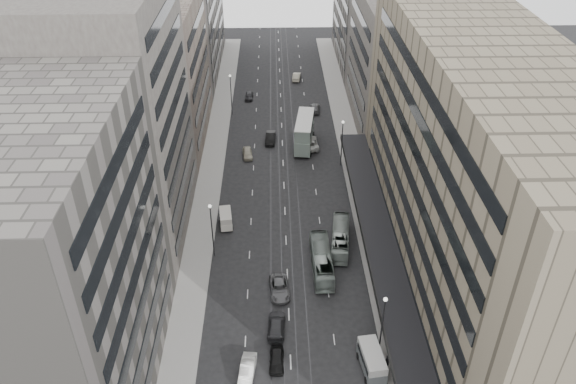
{
  "coord_description": "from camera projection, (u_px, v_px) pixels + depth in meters",
  "views": [
    {
      "loc": [
        -1.35,
        -46.11,
        49.01
      ],
      "look_at": [
        0.32,
        16.67,
        6.96
      ],
      "focal_mm": 35.0,
      "sensor_mm": 36.0,
      "label": 1
    }
  ],
  "objects": [
    {
      "name": "sedan_2",
      "position": [
        280.0,
        288.0,
        69.14
      ],
      "size": [
        2.68,
        5.15,
        1.39
      ],
      "primitive_type": "imported",
      "rotation": [
        0.0,
        0.0,
        0.08
      ],
      "color": "#59585B",
      "rests_on": "ground"
    },
    {
      "name": "lamp_left_far",
      "position": [
        231.0,
        90.0,
        108.18
      ],
      "size": [
        0.44,
        0.44,
        8.32
      ],
      "color": "#262628",
      "rests_on": "ground"
    },
    {
      "name": "lamp_right_far",
      "position": [
        342.0,
        138.0,
        91.99
      ],
      "size": [
        0.44,
        0.44,
        8.32
      ],
      "color": "#262628",
      "rests_on": "ground"
    },
    {
      "name": "sidewalk_right",
      "position": [
        352.0,
        157.0,
        96.98
      ],
      "size": [
        4.0,
        125.0,
        0.15
      ],
      "primitive_type": "cube",
      "color": "gray",
      "rests_on": "ground"
    },
    {
      "name": "bus_far",
      "position": [
        340.0,
        238.0,
        76.41
      ],
      "size": [
        3.44,
        9.7,
        2.64
      ],
      "primitive_type": "imported",
      "rotation": [
        0.0,
        0.0,
        3.01
      ],
      "color": "#929E97",
      "rests_on": "ground"
    },
    {
      "name": "sidewalk_left",
      "position": [
        213.0,
        159.0,
        96.44
      ],
      "size": [
        4.0,
        125.0,
        0.15
      ],
      "primitive_type": "cube",
      "color": "gray",
      "rests_on": "ground"
    },
    {
      "name": "building_right_mid",
      "position": [
        398.0,
        60.0,
        102.6
      ],
      "size": [
        15.0,
        28.0,
        24.0
      ],
      "primitive_type": "cube",
      "color": "#46413D",
      "rests_on": "ground"
    },
    {
      "name": "sedan_5",
      "position": [
        271.0,
        138.0,
        101.33
      ],
      "size": [
        1.99,
        4.86,
        1.57
      ],
      "primitive_type": "imported",
      "rotation": [
        0.0,
        0.0,
        -0.07
      ],
      "color": "black",
      "rests_on": "ground"
    },
    {
      "name": "building_left_b",
      "position": [
        117.0,
        119.0,
        71.45
      ],
      "size": [
        15.0,
        26.0,
        34.0
      ],
      "primitive_type": "cube",
      "color": "#46413D",
      "rests_on": "ground"
    },
    {
      "name": "sedan_9",
      "position": [
        296.0,
        77.0,
        125.31
      ],
      "size": [
        2.12,
        4.74,
        1.51
      ],
      "primitive_type": "imported",
      "rotation": [
        0.0,
        0.0,
        3.03
      ],
      "color": "#A7A08A",
      "rests_on": "ground"
    },
    {
      "name": "building_left_c",
      "position": [
        157.0,
        72.0,
        96.38
      ],
      "size": [
        15.0,
        28.0,
        25.0
      ],
      "primitive_type": "cube",
      "color": "#6E6356",
      "rests_on": "ground"
    },
    {
      "name": "vw_microbus",
      "position": [
        372.0,
        360.0,
        59.07
      ],
      "size": [
        2.71,
        5.05,
        2.61
      ],
      "rotation": [
        0.0,
        0.0,
        0.13
      ],
      "color": "#54595B",
      "rests_on": "ground"
    },
    {
      "name": "building_left_a",
      "position": [
        52.0,
        274.0,
        50.14
      ],
      "size": [
        15.0,
        28.0,
        30.0
      ],
      "primitive_type": "cube",
      "color": "slate",
      "rests_on": "ground"
    },
    {
      "name": "department_store",
      "position": [
        474.0,
        173.0,
        64.41
      ],
      "size": [
        19.2,
        60.0,
        30.0
      ],
      "color": "#756A56",
      "rests_on": "ground"
    },
    {
      "name": "building_left_d",
      "position": [
        181.0,
        9.0,
        122.96
      ],
      "size": [
        15.0,
        38.0,
        28.0
      ],
      "primitive_type": "cube",
      "color": "slate",
      "rests_on": "ground"
    },
    {
      "name": "sedan_6",
      "position": [
        310.0,
        143.0,
        99.78
      ],
      "size": [
        3.05,
        5.99,
        1.62
      ],
      "primitive_type": "imported",
      "rotation": [
        0.0,
        0.0,
        3.2
      ],
      "color": "silver",
      "rests_on": "ground"
    },
    {
      "name": "sedan_7",
      "position": [
        315.0,
        108.0,
        111.97
      ],
      "size": [
        2.4,
        4.83,
        1.35
      ],
      "primitive_type": "imported",
      "rotation": [
        0.0,
        0.0,
        3.03
      ],
      "color": "#505052",
      "rests_on": "ground"
    },
    {
      "name": "pedestrian",
      "position": [
        387.0,
        361.0,
        59.41
      ],
      "size": [
        0.78,
        0.69,
        1.79
      ],
      "primitive_type": "imported",
      "rotation": [
        0.0,
        0.0,
        3.66
      ],
      "color": "black",
      "rests_on": "sidewalk_right"
    },
    {
      "name": "bus_near",
      "position": [
        322.0,
        260.0,
        72.39
      ],
      "size": [
        2.57,
        10.22,
        2.83
      ],
      "primitive_type": "imported",
      "rotation": [
        0.0,
        0.0,
        3.16
      ],
      "color": "gray",
      "rests_on": "ground"
    },
    {
      "name": "building_right_far",
      "position": [
        374.0,
        4.0,
        126.4
      ],
      "size": [
        15.0,
        32.0,
        28.0
      ],
      "primitive_type": "cube",
      "color": "slate",
      "rests_on": "ground"
    },
    {
      "name": "sedan_8",
      "position": [
        249.0,
        96.0,
        116.86
      ],
      "size": [
        1.75,
        3.98,
        1.33
      ],
      "primitive_type": "imported",
      "rotation": [
        0.0,
        0.0,
        -0.05
      ],
      "color": "#29292B",
      "rests_on": "ground"
    },
    {
      "name": "sedan_0",
      "position": [
        277.0,
        359.0,
        60.1
      ],
      "size": [
        1.7,
        3.95,
        1.33
      ],
      "primitive_type": "imported",
      "rotation": [
        0.0,
        0.0,
        -0.03
      ],
      "color": "black",
      "rests_on": "ground"
    },
    {
      "name": "lamp_left_near",
      "position": [
        212.0,
        224.0,
        72.46
      ],
      "size": [
        0.44,
        0.44,
        8.32
      ],
      "color": "#262628",
      "rests_on": "ground"
    },
    {
      "name": "panel_van",
      "position": [
        226.0,
        218.0,
        80.16
      ],
      "size": [
        2.19,
        3.86,
        2.32
      ],
      "rotation": [
        0.0,
        0.0,
        0.13
      ],
      "color": "beige",
      "rests_on": "ground"
    },
    {
      "name": "sedan_1",
      "position": [
        247.0,
        369.0,
        58.94
      ],
      "size": [
        1.99,
        4.41,
        1.4
      ],
      "primitive_type": "imported",
      "rotation": [
        0.0,
        0.0,
        -0.12
      ],
      "color": "silver",
      "rests_on": "ground"
    },
    {
      "name": "sedan_3",
      "position": [
        276.0,
        325.0,
        64.07
      ],
      "size": [
        2.3,
        4.99,
        1.41
      ],
      "primitive_type": "imported",
      "rotation": [
        0.0,
        0.0,
        3.07
      ],
      "color": "#2A2A2D",
      "rests_on": "ground"
    },
    {
      "name": "double_decker",
      "position": [
        304.0,
        132.0,
        98.74
      ],
      "size": [
        4.1,
        10.14,
        5.39
      ],
      "rotation": [
        0.0,
        0.0,
        -0.13
      ],
      "color": "slate",
      "rests_on": "ground"
    },
    {
      "name": "ground",
      "position": [
        289.0,
        321.0,
        65.6
      ],
      "size": [
        220.0,
        220.0,
        0.0
      ],
      "primitive_type": "plane",
      "color": "black",
      "rests_on": "ground"
    },
    {
      "name": "sedan_4",
      "position": [
        247.0,
        153.0,
        96.87
      ],
      "size": [
        2.04,
        4.19,
        1.38
      ],
      "primitive_type": "imported",
      "rotation": [
        0.0,
        0.0,
        0.11
      ],
      "color": "#A7A08A",
      "rests_on": "ground"
    },
    {
      "name": "lamp_right_near",
      "position": [
        383.0,
        319.0,
        58.77
      ],
      "size": [
        0.44,
        0.44,
        8.32
      ],
      "color": "#262628",
      "rests_on": "ground"
    }
  ]
}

